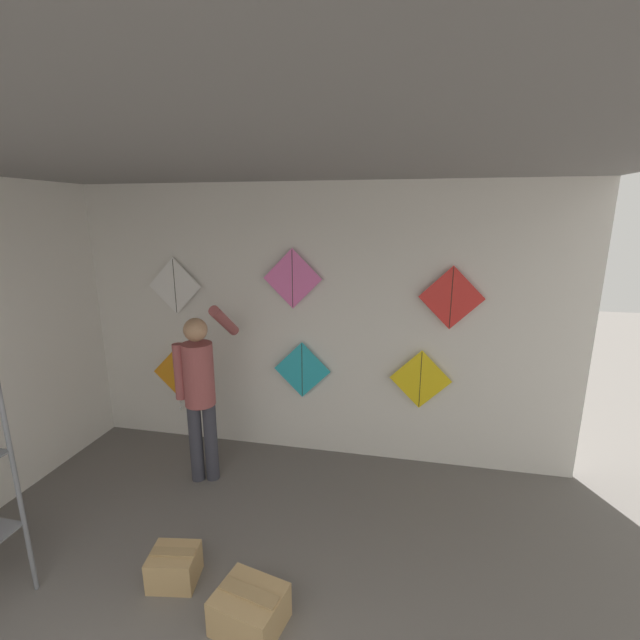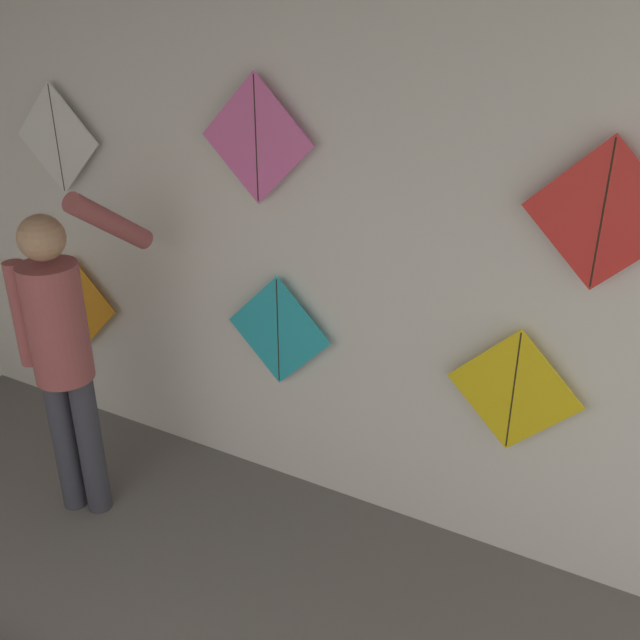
% 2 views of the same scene
% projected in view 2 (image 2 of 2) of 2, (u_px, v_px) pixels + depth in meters
% --- Properties ---
extents(back_panel, '(5.45, 0.06, 2.80)m').
position_uv_depth(back_panel, '(279.00, 236.00, 3.47)').
color(back_panel, silver).
rests_on(back_panel, ground).
extents(shopkeeper, '(0.42, 0.64, 1.71)m').
position_uv_depth(shopkeeper, '(62.00, 344.00, 3.40)').
color(shopkeeper, '#383842').
rests_on(shopkeeper, ground).
extents(kite_0, '(0.60, 0.04, 0.74)m').
position_uv_depth(kite_0, '(78.00, 306.00, 4.27)').
color(kite_0, orange).
extents(kite_1, '(0.60, 0.01, 0.60)m').
position_uv_depth(kite_1, '(278.00, 331.00, 3.59)').
color(kite_1, '#28B2C6').
extents(kite_2, '(0.60, 0.01, 0.60)m').
position_uv_depth(kite_2, '(513.00, 391.00, 3.07)').
color(kite_2, yellow).
extents(kite_3, '(0.60, 0.01, 0.60)m').
position_uv_depth(kite_3, '(57.00, 139.00, 3.82)').
color(kite_3, white).
extents(kite_4, '(0.60, 0.01, 0.60)m').
position_uv_depth(kite_4, '(256.00, 140.00, 3.22)').
color(kite_4, pink).
extents(kite_5, '(0.60, 0.01, 0.60)m').
position_uv_depth(kite_5, '(603.00, 215.00, 2.62)').
color(kite_5, red).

